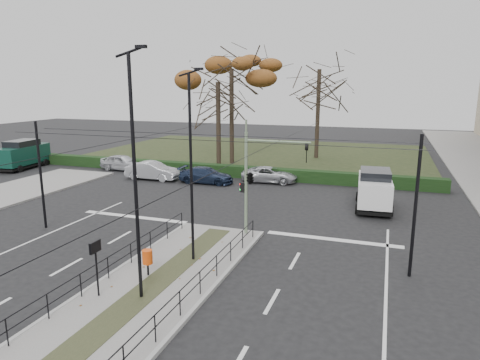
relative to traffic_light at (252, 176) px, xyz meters
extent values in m
plane|color=black|center=(-1.81, -4.50, -3.29)|extent=(140.00, 140.00, 0.00)
cube|color=slate|center=(-1.81, -7.00, -3.22)|extent=(4.40, 15.00, 0.14)
cube|color=black|center=(-7.81, 27.50, -3.24)|extent=(38.00, 26.00, 0.10)
cube|color=black|center=(-7.81, 14.10, -2.79)|extent=(38.00, 1.00, 1.00)
cylinder|color=black|center=(-3.86, -0.50, -2.70)|extent=(0.04, 0.04, 0.90)
cylinder|color=black|center=(0.24, -0.50, -2.70)|extent=(0.04, 0.04, 0.90)
cylinder|color=black|center=(-3.86, -7.10, -2.25)|extent=(0.04, 13.20, 0.04)
cylinder|color=black|center=(0.24, -7.10, -2.25)|extent=(0.04, 13.20, 0.04)
cylinder|color=black|center=(-11.41, -2.50, -0.29)|extent=(0.14, 0.14, 6.00)
cylinder|color=black|center=(7.79, -2.50, -0.29)|extent=(0.14, 0.14, 6.00)
cylinder|color=black|center=(-1.81, -3.50, 2.21)|extent=(20.00, 0.02, 0.02)
cylinder|color=black|center=(-1.81, -1.50, 2.21)|extent=(20.00, 0.02, 0.02)
cylinder|color=black|center=(-5.31, -6.50, 2.01)|extent=(0.02, 34.00, 0.02)
cylinder|color=black|center=(1.69, -6.50, 2.01)|extent=(0.02, 34.00, 0.02)
cylinder|color=slate|center=(-0.31, 0.00, -0.44)|extent=(0.17, 0.17, 5.41)
cylinder|color=slate|center=(1.35, 0.00, 1.84)|extent=(3.33, 0.10, 0.10)
imported|color=black|center=(2.80, 0.00, 1.32)|extent=(0.21, 0.23, 0.94)
imported|color=black|center=(-0.09, 0.00, -0.03)|extent=(1.20, 2.08, 0.83)
cube|color=black|center=(-0.50, 0.00, -0.65)|extent=(0.23, 0.17, 0.52)
sphere|color=#FF0C0C|center=(-0.61, 0.00, -0.50)|extent=(0.11, 0.11, 0.11)
sphere|color=#0CE533|center=(-0.61, 0.00, -0.78)|extent=(0.11, 0.11, 0.11)
cylinder|color=black|center=(-2.51, -6.29, -2.88)|extent=(0.09, 0.09, 0.53)
cylinder|color=#DA470C|center=(-2.51, -6.29, -2.35)|extent=(0.43, 0.43, 0.59)
cylinder|color=black|center=(-3.31, -8.47, -2.13)|extent=(0.07, 0.07, 2.04)
cube|color=black|center=(-3.31, -8.47, -1.21)|extent=(0.10, 0.56, 0.43)
cube|color=silver|center=(-3.38, -8.47, -1.21)|extent=(0.02, 0.49, 0.36)
cylinder|color=black|center=(-1.74, -8.04, 1.24)|extent=(0.13, 0.13, 8.78)
cube|color=black|center=(-1.25, -8.04, 5.79)|extent=(0.38, 0.15, 0.11)
cylinder|color=black|center=(-1.44, -4.18, 0.96)|extent=(0.12, 0.12, 8.22)
cube|color=black|center=(-0.98, -4.18, 5.23)|extent=(0.36, 0.14, 0.10)
imported|color=#B9BBC1|center=(-17.13, 13.41, -2.54)|extent=(4.53, 2.10, 1.50)
imported|color=#B9BBC1|center=(-12.31, 10.73, -2.52)|extent=(4.67, 1.71, 1.53)
imported|color=#1B2741|center=(-7.43, 10.99, -2.63)|extent=(4.57, 1.97, 1.31)
imported|color=#B9BBC1|center=(-2.58, 13.01, -2.65)|extent=(4.76, 2.50, 1.28)
cube|color=silver|center=(5.92, 7.67, -2.01)|extent=(2.31, 4.91, 1.55)
cube|color=black|center=(5.92, 7.67, -1.08)|extent=(2.02, 2.75, 0.73)
cube|color=black|center=(5.92, 7.67, -2.99)|extent=(2.36, 5.01, 0.18)
cylinder|color=black|center=(7.02, 6.16, -2.96)|extent=(0.26, 0.67, 0.66)
cylinder|color=black|center=(5.01, 6.03, -2.96)|extent=(0.26, 0.67, 0.66)
cylinder|color=black|center=(6.82, 9.32, -2.96)|extent=(0.26, 0.67, 0.66)
cylinder|color=black|center=(4.81, 9.19, -2.96)|extent=(0.26, 0.67, 0.66)
cube|color=#0B3227|center=(-26.77, 11.06, -1.94)|extent=(2.68, 5.72, 1.70)
cube|color=black|center=(-26.77, 11.06, -0.93)|extent=(2.22, 3.24, 0.79)
cube|color=black|center=(-26.77, 11.06, -2.99)|extent=(2.73, 5.84, 0.18)
cylinder|color=black|center=(-25.54, 9.38, -2.96)|extent=(0.30, 0.68, 0.66)
cylinder|color=black|center=(-27.57, 9.14, -2.96)|extent=(0.30, 0.68, 0.66)
cylinder|color=black|center=(-25.97, 12.99, -2.96)|extent=(0.30, 0.68, 0.66)
cylinder|color=black|center=(-28.00, 12.75, -2.96)|extent=(0.30, 0.68, 0.66)
cylinder|color=black|center=(-8.52, 20.02, 1.52)|extent=(0.44, 0.44, 9.41)
ellipsoid|color=#5D3415|center=(-8.52, 20.02, 6.23)|extent=(9.49, 9.49, 5.92)
cylinder|color=black|center=(-0.88, 26.28, 1.57)|extent=(0.44, 0.44, 9.50)
cylinder|color=black|center=(-8.88, 17.36, 0.88)|extent=(0.44, 0.44, 8.13)
camera|label=1|loc=(6.55, -20.64, 4.53)|focal=32.00mm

